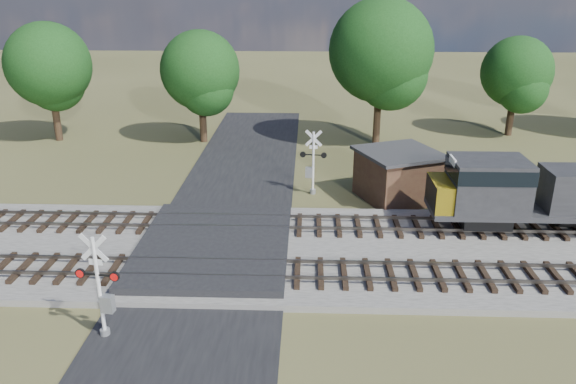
{
  "coord_description": "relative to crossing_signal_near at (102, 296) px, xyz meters",
  "views": [
    {
      "loc": [
        4.37,
        -23.26,
        12.17
      ],
      "look_at": [
        3.45,
        2.0,
        2.56
      ],
      "focal_mm": 35.0,
      "sensor_mm": 36.0,
      "label": 1
    }
  ],
  "objects": [
    {
      "name": "crossing_signal_near",
      "position": [
        0.0,
        0.0,
        0.0
      ],
      "size": [
        1.65,
        0.4,
        4.1
      ],
      "rotation": [
        0.0,
        0.0,
        -0.15
      ],
      "color": "silver",
      "rests_on": "ground"
    },
    {
      "name": "crossing_signal_far",
      "position": [
        7.45,
        14.82,
        -0.05
      ],
      "size": [
        1.6,
        0.36,
        3.97
      ],
      "rotation": [
        0.0,
        0.0,
        3.04
      ],
      "color": "silver",
      "rests_on": "ground"
    },
    {
      "name": "ballast_bed",
      "position": [
        12.82,
        6.8,
        -1.55
      ],
      "size": [
        140.0,
        10.0,
        0.3
      ],
      "primitive_type": "cube",
      "color": "gray",
      "rests_on": "ground"
    },
    {
      "name": "track_near",
      "position": [
        5.95,
        4.3,
        -1.29
      ],
      "size": [
        140.0,
        2.6,
        0.33
      ],
      "color": "black",
      "rests_on": "ballast_bed"
    },
    {
      "name": "equipment_shed",
      "position": [
        12.49,
        14.22,
        -0.23
      ],
      "size": [
        5.6,
        5.6,
        2.91
      ],
      "rotation": [
        0.0,
        0.0,
        0.4
      ],
      "color": "#41261B",
      "rests_on": "ground"
    },
    {
      "name": "crossing_panel",
      "position": [
        2.82,
        6.8,
        -1.39
      ],
      "size": [
        7.0,
        9.0,
        0.62
      ],
      "primitive_type": "cube",
      "color": "#262628",
      "rests_on": "ground"
    },
    {
      "name": "ground",
      "position": [
        2.82,
        6.3,
        -1.7
      ],
      "size": [
        160.0,
        160.0,
        0.0
      ],
      "primitive_type": "plane",
      "color": "#464625",
      "rests_on": "ground"
    },
    {
      "name": "road",
      "position": [
        2.82,
        6.3,
        -1.66
      ],
      "size": [
        7.0,
        60.0,
        0.08
      ],
      "primitive_type": "cube",
      "color": "black",
      "rests_on": "ground"
    },
    {
      "name": "track_far",
      "position": [
        5.95,
        9.3,
        -1.29
      ],
      "size": [
        140.0,
        2.6,
        0.33
      ],
      "color": "black",
      "rests_on": "ballast_bed"
    },
    {
      "name": "treeline",
      "position": [
        12.81,
        26.7,
        4.75
      ],
      "size": [
        82.98,
        10.59,
        11.47
      ],
      "color": "black",
      "rests_on": "ground"
    }
  ]
}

